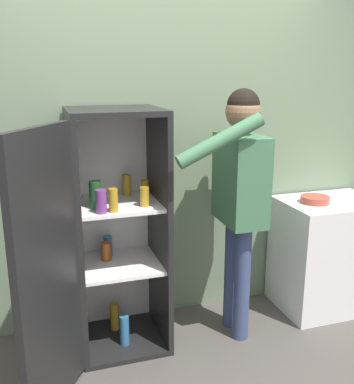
# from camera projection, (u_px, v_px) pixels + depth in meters

# --- Properties ---
(wall_back) EXTENTS (7.00, 0.06, 2.55)m
(wall_back) POSITION_uv_depth(u_px,v_px,m) (156.00, 152.00, 3.26)
(wall_back) COLOR gray
(wall_back) RESTS_ON ground_plane
(refrigerator) EXTENTS (0.94, 1.07, 1.62)m
(refrigerator) POSITION_uv_depth(u_px,v_px,m) (104.00, 238.00, 2.87)
(refrigerator) COLOR black
(refrigerator) RESTS_ON ground_plane
(person) EXTENTS (0.66, 0.58, 1.74)m
(person) POSITION_uv_depth(u_px,v_px,m) (239.00, 184.00, 3.01)
(person) COLOR #384770
(person) RESTS_ON ground_plane
(counter) EXTENTS (0.76, 0.56, 0.88)m
(counter) POSITION_uv_depth(u_px,v_px,m) (327.00, 254.00, 3.56)
(counter) COLOR white
(counter) RESTS_ON ground_plane
(bowl) EXTENTS (0.21, 0.21, 0.05)m
(bowl) POSITION_uv_depth(u_px,v_px,m) (315.00, 199.00, 3.38)
(bowl) COLOR #B24738
(bowl) RESTS_ON counter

